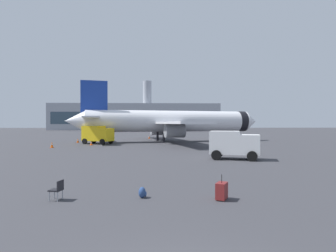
% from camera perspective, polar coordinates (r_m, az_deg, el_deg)
% --- Properties ---
extents(airplane_at_gate, '(35.49, 32.27, 10.50)m').
position_cam_1_polar(airplane_at_gate, '(49.89, 0.43, 0.95)').
color(airplane_at_gate, white).
rests_on(airplane_at_gate, ground).
extents(service_truck, '(5.28, 4.08, 2.90)m').
position_cam_1_polar(service_truck, '(45.67, -14.35, -1.60)').
color(service_truck, yellow).
rests_on(service_truck, ground).
extents(cargo_van, '(4.81, 3.45, 2.60)m').
position_cam_1_polar(cargo_van, '(26.11, 13.41, -3.55)').
color(cargo_van, white).
rests_on(cargo_van, ground).
extents(safety_cone_near, '(0.44, 0.44, 0.81)m').
position_cam_1_polar(safety_cone_near, '(40.58, -22.84, -3.60)').
color(safety_cone_near, '#F2590C').
rests_on(safety_cone_near, ground).
extents(safety_cone_mid, '(0.44, 0.44, 0.59)m').
position_cam_1_polar(safety_cone_mid, '(43.35, -15.57, -3.46)').
color(safety_cone_mid, '#F2590C').
rests_on(safety_cone_mid, ground).
extents(safety_cone_far, '(0.44, 0.44, 0.69)m').
position_cam_1_polar(safety_cone_far, '(60.20, -3.90, -2.27)').
color(safety_cone_far, '#F2590C').
rests_on(safety_cone_far, ground).
extents(safety_cone_outer, '(0.44, 0.44, 0.75)m').
position_cam_1_polar(safety_cone_outer, '(49.61, -18.13, -2.87)').
color(safety_cone_outer, '#F2590C').
rests_on(safety_cone_outer, ground).
extents(rolling_suitcase, '(0.66, 0.75, 1.10)m').
position_cam_1_polar(rolling_suitcase, '(12.48, 11.03, -12.99)').
color(rolling_suitcase, maroon).
rests_on(rolling_suitcase, ground).
extents(traveller_backpack, '(0.36, 0.40, 0.48)m').
position_cam_1_polar(traveller_backpack, '(12.65, -5.29, -13.53)').
color(traveller_backpack, navy).
rests_on(traveller_backpack, ground).
extents(gate_chair, '(0.57, 0.57, 0.86)m').
position_cam_1_polar(gate_chair, '(13.05, -21.85, -11.93)').
color(gate_chair, black).
rests_on(gate_chair, ground).
extents(terminal_building, '(84.93, 16.65, 25.20)m').
position_cam_1_polar(terminal_building, '(143.87, -6.66, 1.92)').
color(terminal_building, '#9EA3AD').
rests_on(terminal_building, ground).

